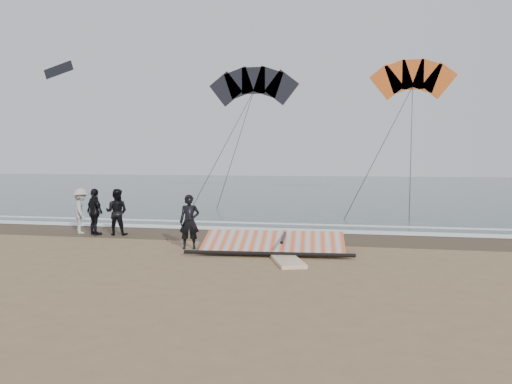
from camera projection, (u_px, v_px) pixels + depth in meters
ground at (214, 263)px, 12.51m from camera, size 120.00×120.00×0.00m
sea at (317, 187)px, 44.78m from camera, size 120.00×54.00×0.02m
wet_sand at (251, 236)px, 16.91m from camera, size 120.00×2.80×0.01m
foam_near at (259, 229)px, 18.28m from camera, size 120.00×0.90×0.01m
foam_far at (267, 223)px, 19.94m from camera, size 120.00×0.45×0.01m
man_main at (189, 222)px, 14.46m from camera, size 0.65×0.50×1.59m
board_white at (285, 258)px, 12.94m from camera, size 1.38×2.34×0.09m
board_cream at (280, 238)px, 16.14m from camera, size 1.20×2.70×0.11m
trio_cluster at (96, 212)px, 17.17m from camera, size 2.36×1.31×1.60m
sail_rig at (272, 244)px, 14.11m from camera, size 4.56×2.06×0.51m
kite_red at (413, 82)px, 33.77m from camera, size 6.17×7.40×16.77m
kite_dark at (253, 88)px, 37.77m from camera, size 7.79×7.21×16.12m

